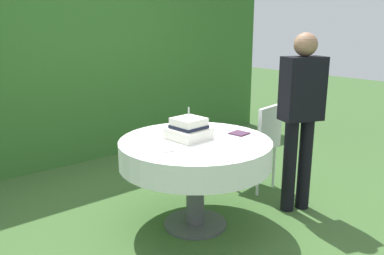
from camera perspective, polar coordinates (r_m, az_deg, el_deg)
ground_plane at (r=3.52m, az=0.44°, el=-13.67°), size 20.00×20.00×0.00m
foliage_hedge at (r=5.21m, az=-17.22°, el=8.59°), size 6.06×0.61×2.36m
cake_table at (r=3.26m, az=0.47°, el=-3.75°), size 1.24×1.24×0.75m
wedding_cake at (r=3.25m, az=-0.46°, el=-0.20°), size 0.32×0.33×0.26m
serving_plate_near at (r=2.99m, az=-3.67°, el=-3.09°), size 0.15×0.15×0.01m
serving_plate_far at (r=3.55m, az=4.63°, el=-0.24°), size 0.12×0.12×0.01m
serving_plate_left at (r=3.39m, az=-5.92°, el=-0.97°), size 0.11×0.11×0.01m
napkin_stack at (r=3.43m, az=6.78°, el=-0.83°), size 0.16×0.16×0.01m
garden_chair at (r=4.08m, az=9.79°, el=-1.61°), size 0.46×0.46×0.89m
standing_person at (r=3.61m, az=15.34°, el=2.29°), size 0.41×0.32×1.60m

